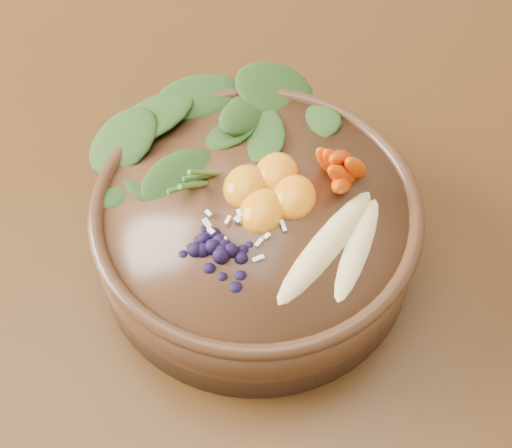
# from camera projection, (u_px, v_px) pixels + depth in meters

# --- Properties ---
(ground) EXTENTS (4.00, 4.00, 0.00)m
(ground) POSITION_uv_depth(u_px,v_px,m) (122.00, 376.00, 1.35)
(ground) COLOR #381E0F
(ground) RESTS_ON ground
(dining_table) EXTENTS (1.60, 0.90, 0.75)m
(dining_table) POSITION_uv_depth(u_px,v_px,m) (34.00, 143.00, 0.82)
(dining_table) COLOR #331C0C
(dining_table) RESTS_ON ground
(stoneware_bowl) EXTENTS (0.33, 0.33, 0.07)m
(stoneware_bowl) POSITION_uv_depth(u_px,v_px,m) (256.00, 231.00, 0.59)
(stoneware_bowl) COLOR #472C19
(stoneware_bowl) RESTS_ON dining_table
(kale_heap) EXTENTS (0.21, 0.20, 0.04)m
(kale_heap) POSITION_uv_depth(u_px,v_px,m) (252.00, 125.00, 0.59)
(kale_heap) COLOR #274919
(kale_heap) RESTS_ON stoneware_bowl
(carrot_cluster) EXTENTS (0.07, 0.07, 0.07)m
(carrot_cluster) POSITION_uv_depth(u_px,v_px,m) (358.00, 144.00, 0.55)
(carrot_cluster) COLOR #DB3A00
(carrot_cluster) RESTS_ON stoneware_bowl
(banana_halves) EXTENTS (0.07, 0.14, 0.03)m
(banana_halves) POSITION_uv_depth(u_px,v_px,m) (343.00, 237.00, 0.53)
(banana_halves) COLOR #E0CC84
(banana_halves) RESTS_ON stoneware_bowl
(mandarin_cluster) EXTENTS (0.10, 0.10, 0.03)m
(mandarin_cluster) POSITION_uv_depth(u_px,v_px,m) (270.00, 181.00, 0.56)
(mandarin_cluster) COLOR orange
(mandarin_cluster) RESTS_ON stoneware_bowl
(blueberry_pile) EXTENTS (0.14, 0.12, 0.04)m
(blueberry_pile) POSITION_uv_depth(u_px,v_px,m) (217.00, 241.00, 0.52)
(blueberry_pile) COLOR black
(blueberry_pile) RESTS_ON stoneware_bowl
(coconut_flakes) EXTENTS (0.10, 0.08, 0.01)m
(coconut_flakes) POSITION_uv_depth(u_px,v_px,m) (245.00, 219.00, 0.55)
(coconut_flakes) COLOR white
(coconut_flakes) RESTS_ON stoneware_bowl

